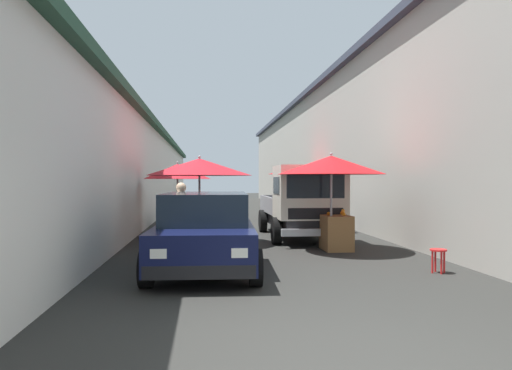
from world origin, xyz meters
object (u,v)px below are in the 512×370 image
(vendor_by_crates, at_px, (181,214))
(parked_scooter, at_px, (166,214))
(fruit_stall_mid_lane, at_px, (178,181))
(fruit_stall_near_left, at_px, (332,175))
(fruit_stall_far_right, at_px, (200,174))
(hatchback_car, at_px, (205,231))
(fruit_stall_near_right, at_px, (298,175))
(vendor_in_shade, at_px, (337,203))
(delivery_truck, at_px, (304,204))
(plastic_stool, at_px, (438,255))

(vendor_by_crates, xyz_separation_m, parked_scooter, (7.42, 0.92, -0.50))
(fruit_stall_mid_lane, relative_size, fruit_stall_near_left, 0.89)
(fruit_stall_far_right, xyz_separation_m, hatchback_car, (-3.73, -0.13, -1.11))
(fruit_stall_mid_lane, xyz_separation_m, hatchback_car, (-6.25, -0.86, -0.92))
(fruit_stall_far_right, height_order, vendor_by_crates, fruit_stall_far_right)
(fruit_stall_near_right, height_order, fruit_stall_near_left, fruit_stall_near_right)
(fruit_stall_far_right, height_order, vendor_in_shade, fruit_stall_far_right)
(fruit_stall_mid_lane, height_order, hatchback_car, fruit_stall_mid_lane)
(vendor_by_crates, relative_size, vendor_in_shade, 0.99)
(hatchback_car, xyz_separation_m, vendor_in_shade, (6.00, -4.23, 0.23))
(delivery_truck, bearing_deg, vendor_in_shade, -38.22)
(parked_scooter, bearing_deg, fruit_stall_far_right, -165.94)
(vendor_in_shade, xyz_separation_m, plastic_stool, (-6.67, 0.01, -0.64))
(fruit_stall_far_right, relative_size, plastic_stool, 6.44)
(vendor_in_shade, bearing_deg, fruit_stall_near_right, 1.67)
(fruit_stall_near_right, distance_m, vendor_by_crates, 11.09)
(fruit_stall_near_right, xyz_separation_m, plastic_stool, (-12.27, -0.16, -1.59))
(fruit_stall_mid_lane, height_order, vendor_by_crates, fruit_stall_mid_lane)
(hatchback_car, bearing_deg, delivery_truck, -33.65)
(fruit_stall_mid_lane, height_order, fruit_stall_near_right, fruit_stall_near_right)
(delivery_truck, bearing_deg, fruit_stall_far_right, 97.56)
(vendor_by_crates, height_order, parked_scooter, vendor_by_crates)
(fruit_stall_far_right, bearing_deg, hatchback_car, -177.97)
(fruit_stall_far_right, bearing_deg, fruit_stall_near_right, -28.06)
(fruit_stall_mid_lane, relative_size, hatchback_car, 0.57)
(fruit_stall_far_right, xyz_separation_m, fruit_stall_near_left, (-1.56, -3.14, -0.02))
(fruit_stall_far_right, distance_m, delivery_truck, 3.00)
(fruit_stall_far_right, distance_m, fruit_stall_near_right, 8.92)
(parked_scooter, relative_size, plastic_stool, 3.89)
(hatchback_car, relative_size, vendor_in_shade, 2.39)
(fruit_stall_mid_lane, xyz_separation_m, vendor_in_shade, (-0.24, -5.08, -0.69))
(fruit_stall_mid_lane, bearing_deg, hatchback_car, -172.19)
(fruit_stall_near_left, xyz_separation_m, hatchback_car, (-2.17, 3.01, -1.09))
(fruit_stall_mid_lane, relative_size, delivery_truck, 0.46)
(vendor_in_shade, bearing_deg, hatchback_car, 144.85)
(hatchback_car, relative_size, parked_scooter, 2.36)
(fruit_stall_mid_lane, distance_m, plastic_stool, 8.68)
(fruit_stall_far_right, height_order, fruit_stall_near_right, fruit_stall_near_right)
(parked_scooter, bearing_deg, vendor_in_shade, -117.62)
(hatchback_car, xyz_separation_m, vendor_by_crates, (1.55, 0.53, 0.21))
(vendor_by_crates, height_order, plastic_stool, vendor_by_crates)
(fruit_stall_far_right, height_order, parked_scooter, fruit_stall_far_right)
(fruit_stall_near_right, xyz_separation_m, vendor_by_crates, (-10.05, 4.59, -0.97))
(fruit_stall_far_right, bearing_deg, delivery_truck, -82.44)
(fruit_stall_near_left, relative_size, parked_scooter, 1.52)
(fruit_stall_near_right, xyz_separation_m, parked_scooter, (-2.63, 5.51, -1.47))
(plastic_stool, bearing_deg, parked_scooter, 30.44)
(delivery_truck, relative_size, vendor_by_crates, 3.00)
(fruit_stall_mid_lane, bearing_deg, fruit_stall_far_right, -163.93)
(hatchback_car, height_order, parked_scooter, hatchback_car)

